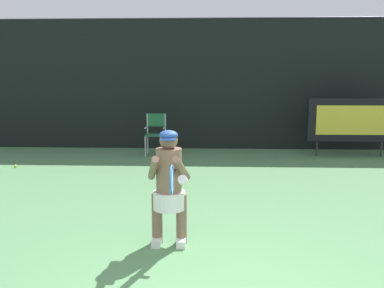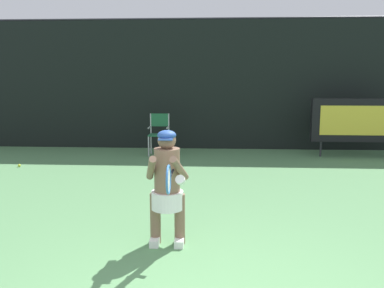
{
  "view_description": "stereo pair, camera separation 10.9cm",
  "coord_description": "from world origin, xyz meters",
  "px_view_note": "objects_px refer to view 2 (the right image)",
  "views": [
    {
      "loc": [
        -0.1,
        -3.16,
        2.03
      ],
      "look_at": [
        -0.34,
        2.81,
        1.05
      ],
      "focal_mm": 38.27,
      "sensor_mm": 36.0,
      "label": 1
    },
    {
      "loc": [
        0.01,
        -3.16,
        2.03
      ],
      "look_at": [
        -0.34,
        2.81,
        1.05
      ],
      "focal_mm": 38.27,
      "sensor_mm": 36.0,
      "label": 2
    }
  ],
  "objects_px": {
    "umpire_chair": "(159,132)",
    "water_bottle": "(174,153)",
    "tennis_player": "(167,184)",
    "tennis_racket": "(169,179)",
    "tennis_ball_loose": "(19,165)",
    "scoreboard": "(355,120)"
  },
  "relations": [
    {
      "from": "umpire_chair",
      "to": "tennis_player",
      "type": "xyz_separation_m",
      "value": [
        0.92,
        -5.83,
        0.13
      ]
    },
    {
      "from": "scoreboard",
      "to": "umpire_chair",
      "type": "distance_m",
      "value": 5.04
    },
    {
      "from": "umpire_chair",
      "to": "tennis_ball_loose",
      "type": "bearing_deg",
      "value": -150.57
    },
    {
      "from": "water_bottle",
      "to": "tennis_ball_loose",
      "type": "relative_size",
      "value": 3.9
    },
    {
      "from": "umpire_chair",
      "to": "water_bottle",
      "type": "height_order",
      "value": "umpire_chair"
    },
    {
      "from": "scoreboard",
      "to": "umpire_chair",
      "type": "height_order",
      "value": "scoreboard"
    },
    {
      "from": "scoreboard",
      "to": "tennis_player",
      "type": "relative_size",
      "value": 1.56
    },
    {
      "from": "umpire_chair",
      "to": "tennis_racket",
      "type": "height_order",
      "value": "tennis_racket"
    },
    {
      "from": "water_bottle",
      "to": "tennis_racket",
      "type": "distance_m",
      "value": 6.08
    },
    {
      "from": "tennis_player",
      "to": "tennis_racket",
      "type": "distance_m",
      "value": 0.67
    },
    {
      "from": "scoreboard",
      "to": "tennis_player",
      "type": "distance_m",
      "value": 7.14
    },
    {
      "from": "umpire_chair",
      "to": "water_bottle",
      "type": "xyz_separation_m",
      "value": [
        0.45,
        -0.46,
        -0.5
      ]
    },
    {
      "from": "water_bottle",
      "to": "tennis_ball_loose",
      "type": "distance_m",
      "value": 3.65
    },
    {
      "from": "tennis_racket",
      "to": "tennis_ball_loose",
      "type": "height_order",
      "value": "tennis_racket"
    },
    {
      "from": "scoreboard",
      "to": "tennis_racket",
      "type": "height_order",
      "value": "scoreboard"
    },
    {
      "from": "tennis_ball_loose",
      "to": "umpire_chair",
      "type": "bearing_deg",
      "value": 29.43
    },
    {
      "from": "scoreboard",
      "to": "water_bottle",
      "type": "height_order",
      "value": "scoreboard"
    },
    {
      "from": "tennis_player",
      "to": "tennis_racket",
      "type": "relative_size",
      "value": 2.34
    },
    {
      "from": "umpire_chair",
      "to": "tennis_player",
      "type": "distance_m",
      "value": 5.91
    },
    {
      "from": "scoreboard",
      "to": "tennis_ball_loose",
      "type": "bearing_deg",
      "value": -168.11
    },
    {
      "from": "umpire_chair",
      "to": "tennis_player",
      "type": "relative_size",
      "value": 0.77
    },
    {
      "from": "scoreboard",
      "to": "umpire_chair",
      "type": "relative_size",
      "value": 2.04
    }
  ]
}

